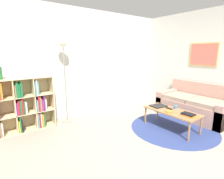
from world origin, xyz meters
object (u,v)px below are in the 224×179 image
Objects in this scene: coffee_table at (172,112)px; vase_on_shelf at (44,71)px; couch at (195,105)px; bowl at (169,112)px; floor_lamp at (64,62)px; bookshelf at (22,105)px; cup at (176,107)px; laptop at (158,106)px; bottle_middle at (0,73)px.

coffee_table is 2.78m from vase_on_shelf.
coffee_table is (-1.08, -0.08, 0.08)m from couch.
floor_lamp is at bearing 129.69° from bowl.
vase_on_shelf is at bearing 138.75° from coffee_table.
floor_lamp reaches higher than coffee_table.
couch reaches higher than coffee_table.
bookshelf is 3.95m from couch.
floor_lamp reaches higher than couch.
cup is at bearing -38.66° from vase_on_shelf.
bowl reaches higher than laptop.
cup is at bearing 7.99° from coffee_table.
couch is (3.57, -1.67, -0.26)m from bookshelf.
couch is at bearing -25.16° from bookshelf.
laptop reaches higher than coffee_table.
floor_lamp is 2.44m from bowl.
vase_on_shelf is at bearing 151.52° from couch.
bookshelf is at bearing 146.78° from cup.
coffee_table is 8.15× the size of bowl.
bowl is 2.68m from vase_on_shelf.
floor_lamp is 0.46m from vase_on_shelf.
vase_on_shelf reaches higher than bowl.
floor_lamp is at bearing 136.41° from cup.
coffee_table is at bearing -172.01° from cup.
couch is 4.56× the size of laptop.
bottle_middle is 0.79m from vase_on_shelf.
bottle_middle is (-3.87, 1.64, 0.93)m from couch.
bookshelf is at bearing 179.64° from vase_on_shelf.
bookshelf reaches higher than coffee_table.
bowl is at bearing -169.37° from cup.
vase_on_shelf is (0.79, 0.03, -0.02)m from bottle_middle.
cup is (1.75, -1.67, -0.94)m from floor_lamp.
cup is (2.64, -1.73, -0.11)m from bookshelf.
bottle_middle is (-2.95, 1.70, 0.78)m from cup.
couch is at bearing 4.22° from coffee_table.
bookshelf is 3.14× the size of laptop.
couch reaches higher than cup.
floor_lamp is 2.59m from cup.
floor_lamp is 8.97× the size of vase_on_shelf.
coffee_table is at bearing -41.25° from vase_on_shelf.
laptop is (2.49, -1.40, -0.14)m from bookshelf.
laptop is 4.76× the size of cup.
bowl is at bearing -174.62° from couch.
bookshelf reaches higher than cup.
coffee_table is (1.59, -1.69, -1.01)m from floor_lamp.
floor_lamp is 2.29m from laptop.
floor_lamp is 3.30m from couch.
laptop is 0.42m from bowl.
couch reaches higher than bowl.
cup is 2.87m from vase_on_shelf.
vase_on_shelf reaches higher than cup.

